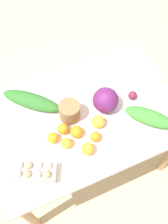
# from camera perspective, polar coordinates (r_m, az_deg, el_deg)

# --- Properties ---
(ground_plane) EXTENTS (8.00, 8.00, 0.00)m
(ground_plane) POSITION_cam_1_polar(r_m,az_deg,el_deg) (2.29, 0.00, -9.94)
(ground_plane) COLOR #C6B289
(dining_table) EXTENTS (1.25, 0.86, 0.75)m
(dining_table) POSITION_cam_1_polar(r_m,az_deg,el_deg) (1.71, 0.00, -2.17)
(dining_table) COLOR silver
(dining_table) RESTS_ON ground_plane
(cabbage_purple) EXTENTS (0.17, 0.17, 0.17)m
(cabbage_purple) POSITION_cam_1_polar(r_m,az_deg,el_deg) (1.58, 4.94, 2.73)
(cabbage_purple) COLOR #601E5B
(cabbage_purple) RESTS_ON dining_table
(egg_carton) EXTENTS (0.27, 0.20, 0.09)m
(egg_carton) POSITION_cam_1_polar(r_m,az_deg,el_deg) (1.44, -11.46, -13.20)
(egg_carton) COLOR #B7B7B2
(egg_carton) RESTS_ON dining_table
(paper_bag) EXTENTS (0.13, 0.13, 0.13)m
(paper_bag) POSITION_cam_1_polar(r_m,az_deg,el_deg) (1.55, -3.30, 0.12)
(paper_bag) COLOR olive
(paper_bag) RESTS_ON dining_table
(greens_bunch_dandelion) EXTENTS (0.37, 0.36, 0.08)m
(greens_bunch_dandelion) POSITION_cam_1_polar(r_m,az_deg,el_deg) (1.66, -12.01, 2.52)
(greens_bunch_dandelion) COLOR #2D6B28
(greens_bunch_dandelion) RESTS_ON dining_table
(greens_bunch_scallion) EXTENTS (0.30, 0.31, 0.08)m
(greens_bunch_scallion) POSITION_cam_1_polar(r_m,az_deg,el_deg) (1.61, 14.76, -1.17)
(greens_bunch_scallion) COLOR #3D8433
(greens_bunch_scallion) RESTS_ON dining_table
(beet_root) EXTENTS (0.06, 0.06, 0.06)m
(beet_root) POSITION_cam_1_polar(r_m,az_deg,el_deg) (1.69, 11.05, 3.75)
(beet_root) COLOR maroon
(beet_root) RESTS_ON dining_table
(orange_0) EXTENTS (0.07, 0.07, 0.07)m
(orange_0) POSITION_cam_1_polar(r_m,az_deg,el_deg) (1.53, -4.80, -3.86)
(orange_0) COLOR orange
(orange_0) RESTS_ON dining_table
(orange_1) EXTENTS (0.08, 0.08, 0.08)m
(orange_1) POSITION_cam_1_polar(r_m,az_deg,el_deg) (1.51, -1.75, -4.58)
(orange_1) COLOR orange
(orange_1) RESTS_ON dining_table
(orange_2) EXTENTS (0.07, 0.07, 0.07)m
(orange_2) POSITION_cam_1_polar(r_m,az_deg,el_deg) (1.49, -4.00, -7.13)
(orange_2) COLOR orange
(orange_2) RESTS_ON dining_table
(orange_3) EXTENTS (0.06, 0.06, 0.06)m
(orange_3) POSITION_cam_1_polar(r_m,az_deg,el_deg) (1.51, 2.62, -5.69)
(orange_3) COLOR orange
(orange_3) RESTS_ON dining_table
(orange_4) EXTENTS (0.08, 0.08, 0.08)m
(orange_4) POSITION_cam_1_polar(r_m,az_deg,el_deg) (1.54, 3.25, -2.23)
(orange_4) COLOR #F9A833
(orange_4) RESTS_ON dining_table
(orange_5) EXTENTS (0.08, 0.08, 0.08)m
(orange_5) POSITION_cam_1_polar(r_m,az_deg,el_deg) (1.47, 0.85, -8.45)
(orange_5) COLOR orange
(orange_5) RESTS_ON dining_table
(orange_6) EXTENTS (0.07, 0.07, 0.07)m
(orange_6) POSITION_cam_1_polar(r_m,az_deg,el_deg) (1.51, -7.13, -5.88)
(orange_6) COLOR orange
(orange_6) RESTS_ON dining_table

